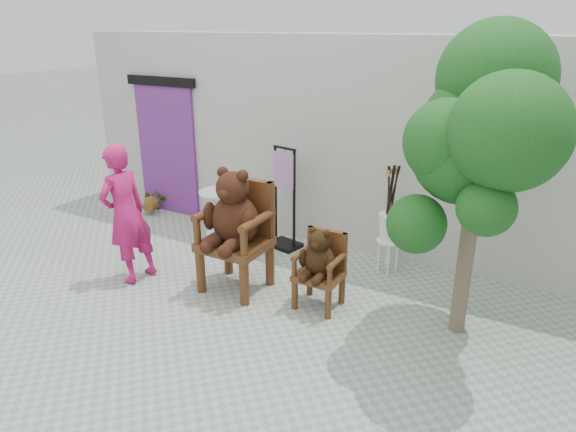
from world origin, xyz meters
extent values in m
plane|color=gray|center=(0.00, 0.00, 0.00)|extent=(60.00, 60.00, 0.00)
cube|color=#B3B1A7|center=(0.00, 3.10, 1.50)|extent=(9.00, 1.00, 3.00)
cube|color=#672777|center=(-3.00, 2.58, 1.10)|extent=(1.20, 0.08, 2.20)
cube|color=black|center=(-3.00, 2.54, 2.25)|extent=(1.40, 0.06, 0.15)
cylinder|color=#41210D|center=(-0.72, 0.52, 0.27)|extent=(0.12, 0.12, 0.54)
cylinder|color=#41210D|center=(-0.72, 1.10, 0.27)|extent=(0.12, 0.12, 0.54)
cylinder|color=#41210D|center=(-0.07, 0.52, 0.27)|extent=(0.12, 0.12, 0.54)
cylinder|color=#41210D|center=(-0.07, 1.10, 0.27)|extent=(0.12, 0.12, 0.54)
cube|color=#41210D|center=(-0.40, 0.81, 0.59)|extent=(0.77, 0.71, 0.10)
cube|color=#41210D|center=(-0.40, 1.11, 1.00)|extent=(0.74, 0.10, 0.71)
cylinder|color=#41210D|center=(-0.73, 1.11, 1.00)|extent=(0.10, 0.10, 0.71)
cylinder|color=#41210D|center=(-0.73, 0.52, 0.81)|extent=(0.09, 0.09, 0.32)
cylinder|color=#41210D|center=(-0.73, 0.81, 0.97)|extent=(0.10, 0.67, 0.10)
cylinder|color=#41210D|center=(-0.06, 1.11, 1.00)|extent=(0.10, 0.10, 0.71)
cylinder|color=#41210D|center=(-0.06, 0.52, 0.81)|extent=(0.09, 0.09, 0.32)
cylinder|color=#41210D|center=(-0.06, 0.81, 0.97)|extent=(0.10, 0.67, 0.10)
ellipsoid|color=black|center=(-0.40, 0.84, 0.90)|extent=(0.60, 0.51, 0.63)
sphere|color=black|center=(-0.40, 0.81, 1.32)|extent=(0.40, 0.40, 0.40)
ellipsoid|color=black|center=(-0.40, 0.65, 1.29)|extent=(0.18, 0.14, 0.14)
sphere|color=black|center=(-0.54, 0.82, 1.49)|extent=(0.14, 0.14, 0.14)
sphere|color=black|center=(-0.26, 0.82, 1.49)|extent=(0.14, 0.14, 0.14)
ellipsoid|color=black|center=(-0.68, 0.71, 0.95)|extent=(0.14, 0.20, 0.36)
ellipsoid|color=black|center=(-0.53, 0.57, 0.70)|extent=(0.18, 0.35, 0.18)
sphere|color=black|center=(-0.53, 0.43, 0.68)|extent=(0.17, 0.17, 0.17)
ellipsoid|color=black|center=(-0.11, 0.71, 0.95)|extent=(0.14, 0.20, 0.36)
ellipsoid|color=black|center=(-0.27, 0.57, 0.70)|extent=(0.18, 0.35, 0.18)
sphere|color=black|center=(-0.27, 0.43, 0.68)|extent=(0.17, 0.17, 0.17)
cylinder|color=#41210D|center=(0.49, 0.72, 0.18)|extent=(0.08, 0.08, 0.36)
cylinder|color=#41210D|center=(0.49, 1.11, 0.18)|extent=(0.08, 0.08, 0.36)
cylinder|color=#41210D|center=(0.92, 0.72, 0.18)|extent=(0.08, 0.08, 0.36)
cylinder|color=#41210D|center=(0.92, 1.11, 0.18)|extent=(0.08, 0.08, 0.36)
cube|color=#41210D|center=(0.70, 0.91, 0.39)|extent=(0.51, 0.47, 0.07)
cube|color=#41210D|center=(0.70, 1.11, 0.66)|extent=(0.49, 0.07, 0.47)
cylinder|color=#41210D|center=(0.48, 1.11, 0.66)|extent=(0.07, 0.07, 0.47)
cylinder|color=#41210D|center=(0.48, 0.72, 0.53)|extent=(0.06, 0.06, 0.21)
cylinder|color=#41210D|center=(0.48, 0.91, 0.64)|extent=(0.07, 0.45, 0.07)
cylinder|color=#41210D|center=(0.93, 1.11, 0.66)|extent=(0.07, 0.07, 0.47)
cylinder|color=#41210D|center=(0.93, 0.72, 0.53)|extent=(0.06, 0.06, 0.21)
cylinder|color=#41210D|center=(0.93, 0.91, 0.64)|extent=(0.07, 0.45, 0.07)
ellipsoid|color=black|center=(0.70, 0.92, 0.58)|extent=(0.37, 0.31, 0.39)
sphere|color=black|center=(0.70, 0.91, 0.84)|extent=(0.25, 0.25, 0.25)
ellipsoid|color=black|center=(0.70, 0.81, 0.82)|extent=(0.11, 0.09, 0.09)
sphere|color=black|center=(0.62, 0.91, 0.94)|extent=(0.09, 0.09, 0.09)
sphere|color=black|center=(0.79, 0.91, 0.94)|extent=(0.09, 0.09, 0.09)
ellipsoid|color=black|center=(0.53, 0.84, 0.61)|extent=(0.09, 0.12, 0.22)
ellipsoid|color=black|center=(0.62, 0.76, 0.46)|extent=(0.11, 0.22, 0.11)
sphere|color=black|center=(0.62, 0.67, 0.45)|extent=(0.10, 0.10, 0.10)
ellipsoid|color=black|center=(0.88, 0.84, 0.61)|extent=(0.09, 0.12, 0.22)
ellipsoid|color=black|center=(0.78, 0.76, 0.46)|extent=(0.11, 0.22, 0.11)
sphere|color=black|center=(0.78, 0.67, 0.45)|extent=(0.10, 0.10, 0.10)
imported|color=#B7165E|center=(-1.76, 0.40, 0.87)|extent=(0.47, 0.67, 1.75)
cylinder|color=white|center=(-1.64, 2.15, 0.69)|extent=(0.60, 0.60, 0.03)
cylinder|color=white|center=(-1.64, 2.15, 0.35)|extent=(0.06, 0.06, 0.68)
cylinder|color=white|center=(-1.64, 2.15, 0.01)|extent=(0.44, 0.44, 0.03)
cube|color=black|center=(-0.66, 2.24, 0.75)|extent=(0.04, 0.04, 1.50)
cube|color=black|center=(-0.31, 2.17, 0.75)|extent=(0.04, 0.04, 1.50)
cube|color=black|center=(-0.49, 2.21, 1.50)|extent=(0.40, 0.11, 0.03)
cube|color=black|center=(-0.49, 2.21, 0.03)|extent=(0.51, 0.44, 0.06)
cube|color=#A277AE|center=(-0.49, 2.20, 1.18)|extent=(0.36, 0.12, 0.52)
cylinder|color=black|center=(-0.49, 2.21, 1.47)|extent=(0.01, 0.01, 0.08)
cylinder|color=white|center=(1.11, 2.18, 0.44)|extent=(0.32, 0.32, 0.03)
cylinder|color=white|center=(1.19, 2.27, 0.22)|extent=(0.03, 0.03, 0.44)
cylinder|color=white|center=(1.02, 2.27, 0.22)|extent=(0.03, 0.03, 0.44)
cylinder|color=white|center=(1.02, 2.10, 0.22)|extent=(0.03, 0.03, 0.44)
cylinder|color=white|center=(1.19, 2.10, 0.22)|extent=(0.03, 0.03, 0.44)
cylinder|color=black|center=(1.07, 2.22, 1.05)|extent=(0.08, 0.07, 0.80)
cylinder|color=olive|center=(1.06, 2.24, 1.38)|extent=(0.04, 0.04, 0.07)
cylinder|color=black|center=(1.11, 2.23, 1.05)|extent=(0.09, 0.03, 0.80)
cylinder|color=olive|center=(1.12, 2.26, 1.38)|extent=(0.04, 0.04, 0.07)
cylinder|color=black|center=(1.07, 2.15, 1.05)|extent=(0.07, 0.09, 0.80)
cylinder|color=olive|center=(1.04, 2.14, 1.38)|extent=(0.04, 0.04, 0.07)
cylinder|color=black|center=(1.08, 2.14, 1.05)|extent=(0.12, 0.08, 0.80)
cylinder|color=olive|center=(1.07, 2.10, 1.38)|extent=(0.04, 0.04, 0.08)
cylinder|color=black|center=(1.06, 2.20, 1.05)|extent=(0.06, 0.10, 0.80)
cylinder|color=olive|center=(1.03, 2.22, 1.38)|extent=(0.04, 0.04, 0.07)
cylinder|color=black|center=(1.10, 2.23, 1.05)|extent=(0.15, 0.06, 0.79)
cylinder|color=olive|center=(1.08, 2.28, 1.38)|extent=(0.05, 0.04, 0.08)
cylinder|color=brown|center=(2.24, 1.20, 1.44)|extent=(0.16, 0.16, 2.87)
sphere|color=#0E3612|center=(2.45, 1.03, 2.10)|extent=(0.81, 0.81, 0.81)
sphere|color=#0E3612|center=(2.52, 0.72, 2.28)|extent=(1.02, 1.02, 1.02)
sphere|color=#0E3612|center=(2.06, 1.34, 2.25)|extent=(0.84, 0.84, 0.84)
sphere|color=#0E3612|center=(2.25, 1.50, 2.64)|extent=(1.12, 1.12, 1.12)
sphere|color=#0E3612|center=(1.99, 0.85, 2.12)|extent=(0.80, 0.80, 0.80)
sphere|color=#0E3612|center=(2.18, 1.63, 2.04)|extent=(1.13, 1.13, 1.13)
sphere|color=#0E3612|center=(2.14, 0.97, 2.01)|extent=(0.98, 0.98, 0.98)
sphere|color=#0E3612|center=(1.83, 0.69, 1.33)|extent=(0.57, 0.57, 0.57)
sphere|color=#0E3612|center=(2.44, 0.59, 1.64)|extent=(0.51, 0.51, 0.51)
imported|color=#0E3612|center=(-3.22, 2.35, 0.23)|extent=(0.51, 0.48, 0.45)
camera|label=1|loc=(2.99, -3.89, 3.13)|focal=32.00mm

